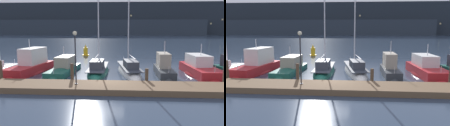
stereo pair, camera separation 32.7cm
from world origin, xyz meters
The scene contains 14 objects.
ground_plane centered at (0.00, 0.00, 0.00)m, with size 400.00×400.00×0.00m, color #2D3D51.
dock centered at (0.00, -1.83, 0.23)m, with size 40.83×2.80×0.45m, color brown.
mooring_pile_1 centered at (-9.32, -0.18, 0.97)m, with size 0.28×0.28×1.95m, color #4C3D2D.
mooring_pile_2 centered at (-3.11, -0.18, 0.88)m, with size 0.28×0.28×1.76m, color #4C3D2D.
mooring_pile_3 centered at (3.11, -0.18, 0.70)m, with size 0.28×0.28×1.40m, color #4C3D2D.
motorboat_berth_3 centered at (-8.58, 4.06, 0.48)m, with size 3.44×7.27×4.13m.
motorboat_berth_4 centered at (-5.07, 4.21, 0.24)m, with size 2.56×6.77×3.46m.
sailboat_berth_5 centered at (-1.51, 4.46, 0.14)m, with size 2.24×7.52×11.36m.
sailboat_berth_6 centered at (1.73, 4.72, 0.13)m, with size 3.30×8.34×10.17m.
motorboat_berth_7 centered at (5.16, 3.80, 0.36)m, with size 1.63×5.66×4.09m.
motorboat_berth_8 centered at (8.80, 4.14, 0.34)m, with size 3.00×7.27×3.77m.
channel_buoy centered at (-5.29, 17.58, 0.72)m, with size 1.06×1.06×1.93m.
dock_lamppost centered at (-2.39, -1.86, 3.14)m, with size 0.32×0.32×4.02m.
hillside_backdrop centered at (-4.40, 110.01, 8.15)m, with size 240.00×23.00×17.72m.
Camera 2 is at (1.74, -17.79, 4.84)m, focal length 35.00 mm.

